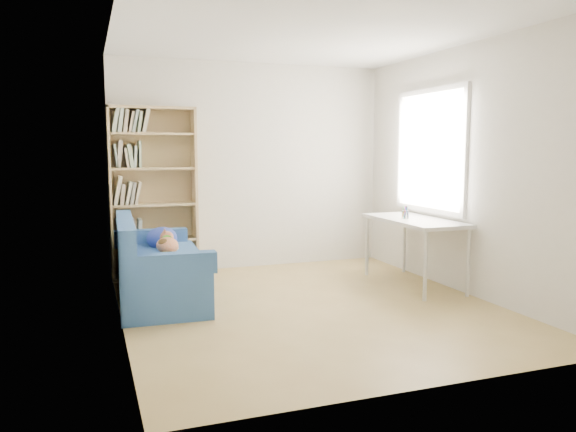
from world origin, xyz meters
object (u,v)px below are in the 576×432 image
Objects in this scene: sofa at (156,269)px; pen_cup at (405,214)px; bookshelf at (154,200)px; desk at (414,225)px.

pen_cup is at bearing -3.69° from sofa.
desk is at bearing -27.89° from bookshelf.
sofa is at bearing 172.85° from desk.
pen_cup is at bearing 144.08° from desk.
sofa is 0.86× the size of bookshelf.
sofa reaches higher than desk.
pen_cup is (-0.08, 0.06, 0.12)m from desk.
sofa is 2.76m from pen_cup.
desk is 0.16m from pen_cup.
sofa is at bearing 173.91° from pen_cup.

